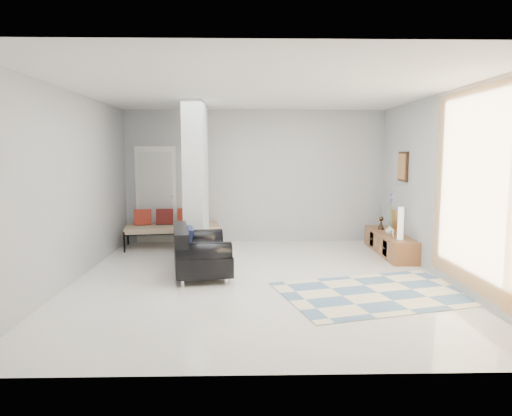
{
  "coord_description": "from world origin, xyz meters",
  "views": [
    {
      "loc": [
        -0.21,
        -6.72,
        1.91
      ],
      "look_at": [
        -0.03,
        0.6,
        1.01
      ],
      "focal_mm": 32.0,
      "sensor_mm": 36.0,
      "label": 1
    }
  ],
  "objects": [
    {
      "name": "floor",
      "position": [
        0.0,
        0.0,
        0.0
      ],
      "size": [
        6.0,
        6.0,
        0.0
      ],
      "primitive_type": "plane",
      "color": "white",
      "rests_on": "ground"
    },
    {
      "name": "ceiling",
      "position": [
        0.0,
        0.0,
        2.8
      ],
      "size": [
        6.0,
        6.0,
        0.0
      ],
      "primitive_type": "plane",
      "rotation": [
        3.14,
        0.0,
        0.0
      ],
      "color": "white",
      "rests_on": "wall_back"
    },
    {
      "name": "wall_back",
      "position": [
        0.0,
        3.0,
        1.4
      ],
      "size": [
        6.0,
        0.0,
        6.0
      ],
      "primitive_type": "plane",
      "rotation": [
        1.57,
        0.0,
        0.0
      ],
      "color": "#ACAEB0",
      "rests_on": "ground"
    },
    {
      "name": "wall_front",
      "position": [
        0.0,
        -3.0,
        1.4
      ],
      "size": [
        6.0,
        0.0,
        6.0
      ],
      "primitive_type": "plane",
      "rotation": [
        -1.57,
        0.0,
        0.0
      ],
      "color": "#ACAEB0",
      "rests_on": "ground"
    },
    {
      "name": "wall_left",
      "position": [
        -2.75,
        0.0,
        1.4
      ],
      "size": [
        0.0,
        6.0,
        6.0
      ],
      "primitive_type": "plane",
      "rotation": [
        1.57,
        0.0,
        1.57
      ],
      "color": "#ACAEB0",
      "rests_on": "ground"
    },
    {
      "name": "wall_right",
      "position": [
        2.75,
        0.0,
        1.4
      ],
      "size": [
        0.0,
        6.0,
        6.0
      ],
      "primitive_type": "plane",
      "rotation": [
        1.57,
        0.0,
        -1.57
      ],
      "color": "#ACAEB0",
      "rests_on": "ground"
    },
    {
      "name": "partition_column",
      "position": [
        -1.1,
        1.6,
        1.4
      ],
      "size": [
        0.35,
        1.2,
        2.8
      ],
      "primitive_type": "cube",
      "color": "silver",
      "rests_on": "floor"
    },
    {
      "name": "hallway_door",
      "position": [
        -2.1,
        2.96,
        1.02
      ],
      "size": [
        0.85,
        0.06,
        2.04
      ],
      "primitive_type": "cube",
      "color": "white",
      "rests_on": "floor"
    },
    {
      "name": "curtain",
      "position": [
        2.67,
        -1.15,
        1.45
      ],
      "size": [
        0.0,
        2.55,
        2.55
      ],
      "primitive_type": "plane",
      "rotation": [
        1.57,
        0.0,
        1.57
      ],
      "color": "gold",
      "rests_on": "wall_right"
    },
    {
      "name": "wall_art",
      "position": [
        2.72,
        1.68,
        1.65
      ],
      "size": [
        0.04,
        0.45,
        0.55
      ],
      "primitive_type": "cube",
      "color": "#39200F",
      "rests_on": "wall_right"
    },
    {
      "name": "media_console",
      "position": [
        2.52,
        1.68,
        0.2
      ],
      "size": [
        0.45,
        1.94,
        0.8
      ],
      "color": "brown",
      "rests_on": "floor"
    },
    {
      "name": "loveseat",
      "position": [
        -0.95,
        0.28,
        0.36
      ],
      "size": [
        1.05,
        1.54,
        0.76
      ],
      "rotation": [
        0.0,
        0.0,
        0.17
      ],
      "color": "silver",
      "rests_on": "floor"
    },
    {
      "name": "daybed",
      "position": [
        -1.71,
        2.47,
        0.41
      ],
      "size": [
        1.98,
        1.09,
        0.77
      ],
      "rotation": [
        0.0,
        0.0,
        0.16
      ],
      "color": "black",
      "rests_on": "floor"
    },
    {
      "name": "area_rug",
      "position": [
        1.6,
        -0.74,
        0.01
      ],
      "size": [
        2.93,
        2.33,
        0.01
      ],
      "primitive_type": "cube",
      "rotation": [
        0.0,
        0.0,
        0.26
      ],
      "color": "beige",
      "rests_on": "floor"
    },
    {
      "name": "cylinder_lamp",
      "position": [
        2.5,
        1.06,
        0.68
      ],
      "size": [
        0.1,
        0.1,
        0.57
      ],
      "primitive_type": "cylinder",
      "color": "white",
      "rests_on": "media_console"
    },
    {
      "name": "bronze_figurine",
      "position": [
        2.47,
        2.09,
        0.53
      ],
      "size": [
        0.14,
        0.14,
        0.25
      ],
      "primitive_type": null,
      "rotation": [
        0.0,
        0.0,
        -0.15
      ],
      "color": "black",
      "rests_on": "media_console"
    },
    {
      "name": "vase",
      "position": [
        2.47,
        1.53,
        0.49
      ],
      "size": [
        0.17,
        0.17,
        0.17
      ],
      "primitive_type": "imported",
      "rotation": [
        0.0,
        0.0,
        0.01
      ],
      "color": "white",
      "rests_on": "media_console"
    }
  ]
}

